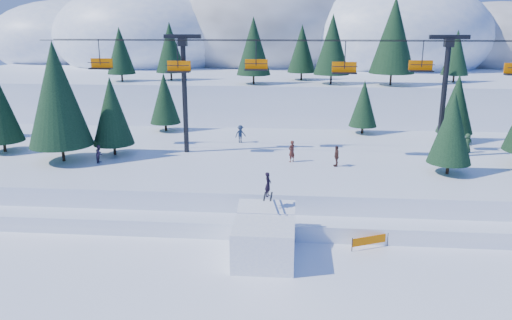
# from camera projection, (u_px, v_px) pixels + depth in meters

# --- Properties ---
(ground) EXTENTS (160.00, 160.00, 0.00)m
(ground) POSITION_uv_depth(u_px,v_px,m) (278.00, 280.00, 27.48)
(ground) COLOR white
(ground) RESTS_ON ground
(mid_shelf) EXTENTS (70.00, 22.00, 2.50)m
(mid_shelf) POSITION_uv_depth(u_px,v_px,m) (287.00, 168.00, 44.44)
(mid_shelf) COLOR white
(mid_shelf) RESTS_ON ground
(berm) EXTENTS (70.00, 6.00, 1.10)m
(berm) POSITION_uv_depth(u_px,v_px,m) (283.00, 217.00, 35.02)
(berm) COLOR white
(berm) RESTS_ON ground
(mountain_ridge) EXTENTS (119.00, 60.19, 26.46)m
(mountain_ridge) POSITION_uv_depth(u_px,v_px,m) (269.00, 45.00, 95.81)
(mountain_ridge) COLOR white
(mountain_ridge) RESTS_ON ground
(jump_kicker) EXTENTS (3.57, 4.86, 4.97)m
(jump_kicker) POSITION_uv_depth(u_px,v_px,m) (265.00, 238.00, 29.73)
(jump_kicker) COLOR white
(jump_kicker) RESTS_ON ground
(chairlift) EXTENTS (46.00, 3.21, 10.28)m
(chairlift) POSITION_uv_depth(u_px,v_px,m) (308.00, 76.00, 42.20)
(chairlift) COLOR black
(chairlift) RESTS_ON mid_shelf
(conifer_stand) EXTENTS (61.81, 17.26, 9.89)m
(conifer_stand) POSITION_uv_depth(u_px,v_px,m) (325.00, 104.00, 42.62)
(conifer_stand) COLOR black
(conifer_stand) RESTS_ON mid_shelf
(distant_skiers) EXTENTS (32.15, 9.12, 1.82)m
(distant_skiers) POSITION_uv_depth(u_px,v_px,m) (291.00, 145.00, 43.82)
(distant_skiers) COLOR #442822
(distant_skiers) RESTS_ON mid_shelf
(banner_near) EXTENTS (2.60, 1.23, 0.90)m
(banner_near) POSITION_uv_depth(u_px,v_px,m) (372.00, 240.00, 31.28)
(banner_near) COLOR black
(banner_near) RESTS_ON ground
(banner_far) EXTENTS (2.75, 0.83, 0.90)m
(banner_far) POSITION_uv_depth(u_px,v_px,m) (408.00, 236.00, 31.86)
(banner_far) COLOR black
(banner_far) RESTS_ON ground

